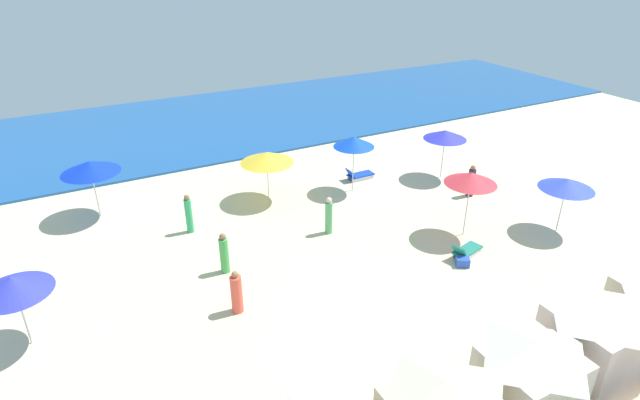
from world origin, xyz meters
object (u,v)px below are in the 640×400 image
(cabana_2, at_px, (528,384))
(umbrella_0, at_px, (13,284))
(lounge_chair_2_0, at_px, (466,251))
(beachgoer_0, at_px, (329,216))
(umbrella_3, at_px, (267,157))
(beachgoer_2, at_px, (189,214))
(lounge_chair_5_0, at_px, (359,175))
(beachgoer_1, at_px, (224,254))
(umbrella_1, at_px, (445,135))
(beachgoer_3, at_px, (471,182))
(umbrella_2, at_px, (471,178))
(cabana_3, at_px, (592,343))
(beachgoer_4, at_px, (237,293))
(cooler_box_0, at_px, (463,262))
(umbrella_6, at_px, (90,167))
(umbrella_5, at_px, (354,142))
(umbrella_4, at_px, (567,184))

(cabana_2, xyz_separation_m, umbrella_0, (-10.49, 8.87, 0.73))
(lounge_chair_2_0, height_order, beachgoer_0, beachgoer_0)
(umbrella_3, relative_size, beachgoer_2, 1.42)
(lounge_chair_5_0, xyz_separation_m, beachgoer_1, (-8.54, -4.66, 0.52))
(lounge_chair_5_0, bearing_deg, umbrella_1, -115.01)
(cabana_2, distance_m, beachgoer_3, 13.03)
(lounge_chair_5_0, bearing_deg, umbrella_2, -173.16)
(umbrella_2, relative_size, umbrella_3, 1.15)
(umbrella_1, height_order, beachgoer_2, umbrella_1)
(umbrella_3, distance_m, beachgoer_0, 4.29)
(cabana_3, distance_m, beachgoer_4, 10.14)
(umbrella_2, bearing_deg, beachgoer_4, -178.17)
(beachgoer_0, height_order, beachgoer_2, beachgoer_2)
(cabana_2, xyz_separation_m, beachgoer_4, (-4.57, 7.41, -0.69))
(cabana_2, relative_size, lounge_chair_5_0, 1.89)
(cabana_2, bearing_deg, beachgoer_3, 52.54)
(umbrella_0, distance_m, beachgoer_0, 11.11)
(cabana_2, relative_size, lounge_chair_2_0, 1.84)
(lounge_chair_5_0, relative_size, cooler_box_0, 3.03)
(umbrella_3, xyz_separation_m, beachgoer_4, (-4.03, -6.98, -1.38))
(umbrella_0, xyz_separation_m, beachgoer_2, (5.96, 4.28, -1.31))
(lounge_chair_2_0, xyz_separation_m, beachgoer_2, (-8.69, 6.71, 0.57))
(lounge_chair_2_0, height_order, umbrella_6, umbrella_6)
(umbrella_2, distance_m, beachgoer_1, 9.76)
(beachgoer_1, relative_size, cooler_box_0, 3.35)
(beachgoer_2, bearing_deg, umbrella_2, -28.82)
(beachgoer_3, bearing_deg, lounge_chair_2_0, -175.13)
(lounge_chair_2_0, height_order, cooler_box_0, lounge_chair_2_0)
(umbrella_1, distance_m, beachgoer_4, 13.83)
(umbrella_0, bearing_deg, umbrella_1, 11.49)
(beachgoer_4, distance_m, cooler_box_0, 8.31)
(umbrella_1, distance_m, umbrella_5, 4.82)
(lounge_chair_2_0, height_order, beachgoer_3, beachgoer_3)
(umbrella_5, xyz_separation_m, beachgoer_1, (-7.56, -3.67, -1.73))
(cabana_3, distance_m, beachgoer_2, 14.77)
(beachgoer_3, bearing_deg, umbrella_1, 43.72)
(lounge_chair_5_0, relative_size, beachgoer_2, 0.85)
(lounge_chair_2_0, xyz_separation_m, umbrella_6, (-11.79, 9.89, 2.07))
(umbrella_5, bearing_deg, beachgoer_4, -142.97)
(umbrella_1, relative_size, umbrella_3, 1.04)
(umbrella_6, distance_m, beachgoer_0, 10.12)
(umbrella_0, bearing_deg, beachgoer_1, 7.75)
(lounge_chair_2_0, relative_size, beachgoer_1, 0.93)
(umbrella_3, xyz_separation_m, umbrella_4, (9.36, -8.22, 0.04))
(cooler_box_0, bearing_deg, umbrella_1, -92.99)
(beachgoer_2, bearing_deg, cooler_box_0, -40.94)
(umbrella_1, bearing_deg, lounge_chair_5_0, 155.34)
(umbrella_3, height_order, beachgoer_0, umbrella_3)
(umbrella_0, distance_m, beachgoer_1, 6.50)
(cabana_3, relative_size, cooler_box_0, 5.89)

